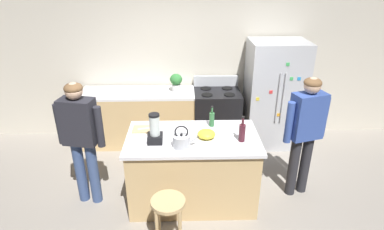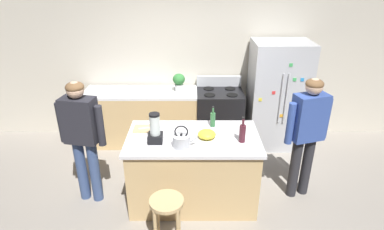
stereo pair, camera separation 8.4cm
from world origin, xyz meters
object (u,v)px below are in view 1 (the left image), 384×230
object	(u,v)px
kitchen_island	(193,169)
stove_range	(216,117)
tea_kettle	(182,141)
potted_plant	(176,81)
chef_knife	(146,128)
bar_stool	(168,211)
bottle_olive_oil	(212,119)
cutting_board	(145,129)
bottle_wine	(242,132)
blender_appliance	(155,131)
mixing_bowl	(206,134)
person_by_island_left	(81,133)
refrigerator	(274,95)
person_by_sink_right	(305,127)

from	to	relation	value
kitchen_island	stove_range	distance (m)	1.59
tea_kettle	potted_plant	bearing A→B (deg)	93.04
chef_knife	kitchen_island	bearing A→B (deg)	-33.70
bar_stool	bottle_olive_oil	xyz separation A→B (m)	(0.53, 1.07, 0.54)
potted_plant	cutting_board	world-z (taller)	potted_plant
tea_kettle	chef_knife	xyz separation A→B (m)	(-0.45, 0.43, -0.06)
bottle_wine	potted_plant	bearing A→B (deg)	115.59
kitchen_island	blender_appliance	distance (m)	0.77
potted_plant	mixing_bowl	size ratio (longest dim) A/B	1.39
potted_plant	chef_knife	xyz separation A→B (m)	(-0.35, -1.36, -0.15)
bottle_olive_oil	mixing_bowl	distance (m)	0.33
chef_knife	person_by_island_left	bearing A→B (deg)	177.71
cutting_board	chef_knife	bearing A→B (deg)	0.00
bottle_olive_oil	mixing_bowl	size ratio (longest dim) A/B	1.28
refrigerator	chef_knife	distance (m)	2.36
person_by_island_left	bottle_wine	size ratio (longest dim) A/B	5.15
bottle_olive_oil	cutting_board	bearing A→B (deg)	-173.95
mixing_bowl	blender_appliance	bearing A→B (deg)	-171.43
bottle_olive_oil	chef_knife	distance (m)	0.84
potted_plant	mixing_bowl	xyz separation A→B (m)	(0.39, -1.58, -0.12)
chef_knife	person_by_sink_right	bearing A→B (deg)	-17.43
stove_range	bottle_olive_oil	size ratio (longest dim) A/B	4.04
bar_stool	bottle_wine	size ratio (longest dim) A/B	1.98
potted_plant	stove_range	bearing A→B (deg)	-2.18
blender_appliance	bottle_wine	bearing A→B (deg)	0.13
person_by_sink_right	potted_plant	bearing A→B (deg)	138.70
person_by_sink_right	mixing_bowl	xyz separation A→B (m)	(-1.24, -0.14, -0.01)
stove_range	potted_plant	xyz separation A→B (m)	(-0.67, 0.03, 0.63)
potted_plant	bottle_olive_oil	world-z (taller)	potted_plant
stove_range	tea_kettle	xyz separation A→B (m)	(-0.58, -1.76, 0.53)
bar_stool	chef_knife	bearing A→B (deg)	107.20
bottle_wine	cutting_board	world-z (taller)	bottle_wine
bottle_olive_oil	person_by_island_left	bearing A→B (deg)	-170.59
bottle_olive_oil	blender_appliance	bearing A→B (deg)	-149.78
cutting_board	bottle_olive_oil	bearing A→B (deg)	6.05
bottle_olive_oil	cutting_board	size ratio (longest dim) A/B	0.92
bar_stool	person_by_sink_right	bearing A→B (deg)	28.11
bar_stool	chef_knife	distance (m)	1.13
chef_knife	bottle_olive_oil	bearing A→B (deg)	-8.95
kitchen_island	bottle_olive_oil	world-z (taller)	bottle_olive_oil
potted_plant	mixing_bowl	distance (m)	1.63
bar_stool	potted_plant	world-z (taller)	potted_plant
person_by_sink_right	mixing_bowl	bearing A→B (deg)	-173.46
tea_kettle	cutting_board	xyz separation A→B (m)	(-0.47, 0.43, -0.07)
person_by_island_left	bar_stool	distance (m)	1.42
refrigerator	potted_plant	xyz separation A→B (m)	(-1.61, 0.05, 0.22)
potted_plant	bottle_olive_oil	distance (m)	1.36
kitchen_island	person_by_island_left	xyz separation A→B (m)	(-1.34, 0.02, 0.52)
stove_range	person_by_sink_right	size ratio (longest dim) A/B	0.68
person_by_sink_right	cutting_board	world-z (taller)	person_by_sink_right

